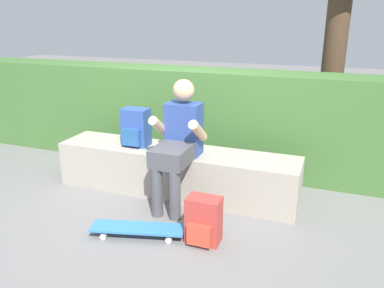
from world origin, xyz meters
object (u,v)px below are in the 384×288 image
Objects in this scene: skateboard_near_person at (137,229)px; bench_main at (176,171)px; backpack_on_ground at (203,221)px; person_skater at (178,140)px; backpack_on_bench at (136,128)px.

bench_main is at bearing 92.22° from skateboard_near_person.
bench_main is at bearing 125.98° from backpack_on_ground.
person_skater is at bearing 128.32° from backpack_on_ground.
bench_main reaches higher than skateboard_near_person.
person_skater is 0.93m from skateboard_near_person.
person_skater is 1.49× the size of skateboard_near_person.
skateboard_near_person is at bearing -87.78° from bench_main.
backpack_on_ground is (0.59, -0.81, -0.05)m from bench_main.
bench_main is 0.95m from skateboard_near_person.
person_skater is at bearing -20.47° from backpack_on_bench.
backpack_on_bench is 1.40m from backpack_on_ground.
skateboard_near_person is 2.06× the size of backpack_on_ground.
person_skater is 3.07× the size of backpack_on_ground.
bench_main reaches higher than backpack_on_ground.
person_skater is at bearing 82.75° from skateboard_near_person.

